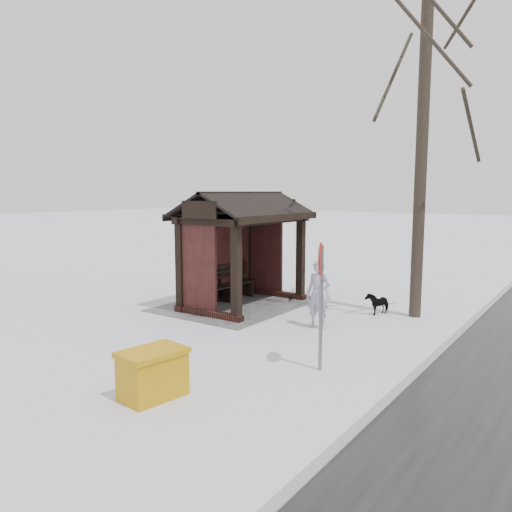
# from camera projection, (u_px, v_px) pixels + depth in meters

# --- Properties ---
(ground) EXTENTS (120.00, 120.00, 0.00)m
(ground) POSITION_uv_depth(u_px,v_px,m) (244.00, 305.00, 13.63)
(ground) COLOR white
(ground) RESTS_ON ground
(kerb) EXTENTS (120.00, 0.15, 0.06)m
(kerb) POSITION_uv_depth(u_px,v_px,m) (453.00, 339.00, 10.47)
(kerb) COLOR gray
(kerb) RESTS_ON ground
(trampled_patch) EXTENTS (4.20, 3.20, 0.02)m
(trampled_patch) POSITION_uv_depth(u_px,v_px,m) (238.00, 304.00, 13.74)
(trampled_patch) COLOR gray
(trampled_patch) RESTS_ON ground
(bus_shelter) EXTENTS (3.60, 2.40, 3.09)m
(bus_shelter) POSITION_uv_depth(u_px,v_px,m) (239.00, 226.00, 13.44)
(bus_shelter) COLOR #351A13
(bus_shelter) RESTS_ON ground
(tree_near) EXTENTS (3.42, 3.42, 9.03)m
(tree_near) POSITION_uv_depth(u_px,v_px,m) (425.00, 59.00, 11.64)
(tree_near) COLOR black
(tree_near) RESTS_ON ground
(pedestrian) EXTENTS (0.39, 0.58, 1.56)m
(pedestrian) POSITION_uv_depth(u_px,v_px,m) (318.00, 295.00, 11.25)
(pedestrian) COLOR #9A92AC
(pedestrian) RESTS_ON ground
(dog) EXTENTS (0.73, 0.50, 0.56)m
(dog) POSITION_uv_depth(u_px,v_px,m) (378.00, 303.00, 12.63)
(dog) COLOR black
(dog) RESTS_ON ground
(grit_bin) EXTENTS (1.05, 0.79, 0.74)m
(grit_bin) POSITION_uv_depth(u_px,v_px,m) (153.00, 373.00, 7.50)
(grit_bin) COLOR #BF870B
(grit_bin) RESTS_ON ground
(road_sign) EXTENTS (0.54, 0.26, 2.24)m
(road_sign) POSITION_uv_depth(u_px,v_px,m) (321.00, 278.00, 8.51)
(road_sign) COLOR slate
(road_sign) RESTS_ON ground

